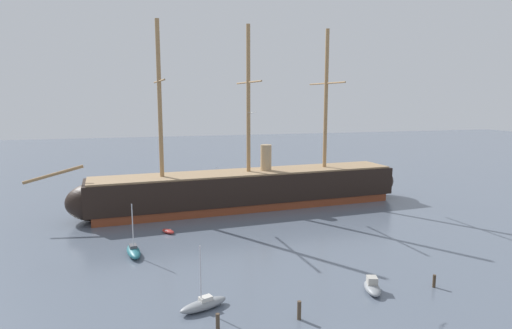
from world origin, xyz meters
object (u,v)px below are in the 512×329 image
at_px(sailboat_distant_centre, 218,188).
at_px(seagull_in_flight, 252,113).
at_px(tall_ship, 249,188).
at_px(sailboat_foreground_left, 204,304).
at_px(mooring_piling_right_pair, 218,321).
at_px(dinghy_far_left, 77,206).
at_px(motorboat_foreground_right, 372,287).
at_px(sailboat_mid_left, 133,251).
at_px(mooring_piling_left_pair, 434,281).
at_px(motorboat_far_right, 363,193).
at_px(mooring_piling_nearest, 299,310).
at_px(dinghy_alongside_bow, 168,231).

height_order(sailboat_distant_centre, seagull_in_flight, seagull_in_flight).
distance_m(tall_ship, sailboat_foreground_left, 38.49).
height_order(sailboat_foreground_left, mooring_piling_right_pair, sailboat_foreground_left).
bearing_deg(seagull_in_flight, dinghy_far_left, 125.87).
distance_m(motorboat_foreground_right, sailboat_mid_left, 29.32).
height_order(sailboat_mid_left, dinghy_far_left, sailboat_mid_left).
relative_size(dinghy_far_left, sailboat_distant_centre, 0.57).
height_order(sailboat_mid_left, mooring_piling_left_pair, sailboat_mid_left).
distance_m(motorboat_foreground_right, motorboat_far_right, 45.53).
bearing_deg(motorboat_foreground_right, tall_ship, 95.97).
bearing_deg(mooring_piling_left_pair, dinghy_far_left, 132.22).
xyz_separation_m(mooring_piling_right_pair, seagull_in_flight, (6.69, 13.90, 17.30)).
bearing_deg(sailboat_foreground_left, motorboat_foreground_right, -2.64).
bearing_deg(motorboat_far_right, motorboat_foreground_right, -117.73).
height_order(tall_ship, mooring_piling_nearest, tall_ship).
bearing_deg(sailboat_mid_left, sailboat_distant_centre, 64.38).
bearing_deg(motorboat_foreground_right, mooring_piling_right_pair, -169.71).
relative_size(motorboat_foreground_right, seagull_in_flight, 3.12).
height_order(motorboat_foreground_right, motorboat_far_right, motorboat_foreground_right).
xyz_separation_m(tall_ship, seagull_in_flight, (-6.03, -25.87, 14.50)).
bearing_deg(mooring_piling_left_pair, motorboat_foreground_right, 173.97).
distance_m(tall_ship, sailboat_mid_left, 28.13).
xyz_separation_m(dinghy_alongside_bow, mooring_piling_left_pair, (25.82, -25.85, 0.39)).
bearing_deg(sailboat_distant_centre, sailboat_mid_left, -115.62).
xyz_separation_m(tall_ship, mooring_piling_right_pair, (-12.72, -39.76, -2.80)).
height_order(motorboat_foreground_right, mooring_piling_right_pair, motorboat_foreground_right).
xyz_separation_m(dinghy_far_left, mooring_piling_right_pair, (17.50, -47.35, 0.37)).
height_order(motorboat_foreground_right, sailboat_mid_left, sailboat_mid_left).
xyz_separation_m(sailboat_mid_left, sailboat_distant_centre, (17.13, 35.73, -0.14)).
bearing_deg(sailboat_foreground_left, motorboat_far_right, 45.80).
height_order(dinghy_far_left, mooring_piling_right_pair, mooring_piling_right_pair).
distance_m(sailboat_distant_centre, mooring_piling_right_pair, 56.74).
distance_m(motorboat_foreground_right, sailboat_distant_centre, 53.28).
relative_size(sailboat_foreground_left, mooring_piling_nearest, 3.64).
height_order(sailboat_mid_left, seagull_in_flight, seagull_in_flight).
bearing_deg(tall_ship, mooring_piling_nearest, -97.65).
xyz_separation_m(motorboat_foreground_right, mooring_piling_right_pair, (-16.56, -3.01, 0.17)).
height_order(motorboat_foreground_right, dinghy_far_left, motorboat_foreground_right).
bearing_deg(sailboat_foreground_left, mooring_piling_left_pair, -3.61).
distance_m(motorboat_foreground_right, mooring_piling_left_pair, 6.87).
height_order(motorboat_foreground_right, mooring_piling_nearest, mooring_piling_nearest).
bearing_deg(dinghy_alongside_bow, mooring_piling_right_pair, -85.06).
bearing_deg(sailboat_mid_left, dinghy_alongside_bow, 59.05).
relative_size(tall_ship, mooring_piling_left_pair, 49.38).
bearing_deg(motorboat_foreground_right, dinghy_far_left, 127.53).
xyz_separation_m(motorboat_foreground_right, mooring_piling_left_pair, (6.83, -0.72, 0.14)).
height_order(tall_ship, mooring_piling_right_pair, tall_ship).
height_order(mooring_piling_nearest, mooring_piling_right_pair, mooring_piling_nearest).
bearing_deg(mooring_piling_nearest, seagull_in_flight, 92.64).
height_order(sailboat_distant_centre, mooring_piling_right_pair, sailboat_distant_centre).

